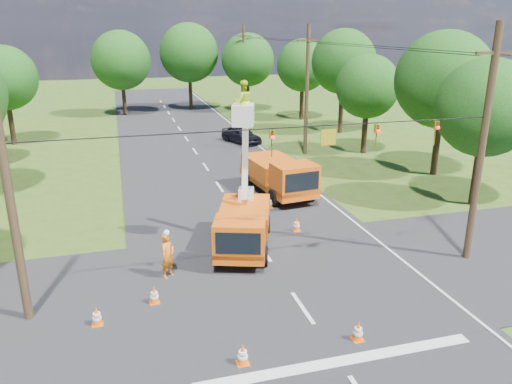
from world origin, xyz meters
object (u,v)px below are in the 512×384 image
object	(u,v)px
tree_far_c	(248,60)
tree_far_b	(189,53)
traffic_cone_4	(154,295)
tree_right_c	(368,87)
traffic_cone_7	(276,173)
pole_right_mid	(307,90)
tree_right_b	(444,80)
traffic_cone_1	(358,331)
traffic_cone_3	(269,202)
tree_far_a	(121,60)
bucket_truck	(243,215)
second_truck	(279,175)
tree_right_a	(486,108)
tree_right_e	(303,66)
tree_left_f	(4,78)
traffic_cone_0	(243,355)
traffic_cone_2	(297,225)
pole_right_far	(244,70)
distant_car	(241,135)
traffic_cone_5	(97,316)
pole_left	(10,198)
pole_right_near	(482,146)
ground_worker	(168,255)
tree_right_d	(344,62)

from	to	relation	value
tree_far_c	tree_far_b	bearing A→B (deg)	155.22
traffic_cone_4	tree_right_c	distance (m)	27.02
traffic_cone_7	traffic_cone_4	bearing A→B (deg)	-123.05
pole_right_mid	tree_right_b	distance (m)	10.39
traffic_cone_1	traffic_cone_3	world-z (taller)	same
tree_far_a	tree_far_c	bearing A→B (deg)	-3.95
bucket_truck	traffic_cone_4	size ratio (longest dim) A/B	10.73
traffic_cone_4	tree_far_a	world-z (taller)	tree_far_a
second_truck	tree_right_a	world-z (taller)	tree_right_a
traffic_cone_1	pole_right_mid	xyz separation A→B (m)	(7.45, 24.32, 4.75)
tree_right_e	tree_left_f	bearing A→B (deg)	-170.08
traffic_cone_0	tree_right_b	bearing A→B (deg)	42.70
traffic_cone_2	pole_right_far	xyz separation A→B (m)	(6.21, 35.10, 4.75)
traffic_cone_1	traffic_cone_2	world-z (taller)	same
tree_right_e	tree_far_b	size ratio (longest dim) A/B	0.84
tree_right_b	tree_right_c	bearing A→B (deg)	104.42
bucket_truck	tree_far_b	xyz separation A→B (m)	(3.79, 41.39, 5.16)
distant_car	traffic_cone_5	size ratio (longest dim) A/B	6.07
pole_left	traffic_cone_0	bearing A→B (deg)	-34.10
bucket_truck	tree_right_e	world-z (taller)	tree_right_e
distant_car	pole_right_near	bearing A→B (deg)	-103.26
traffic_cone_2	traffic_cone_5	world-z (taller)	same
ground_worker	tree_far_c	distance (m)	42.88
traffic_cone_4	pole_right_far	distance (m)	42.71
bucket_truck	tree_left_f	world-z (taller)	tree_left_f
traffic_cone_0	pole_right_far	distance (m)	46.16
traffic_cone_2	traffic_cone_7	bearing A→B (deg)	78.59
ground_worker	traffic_cone_3	xyz separation A→B (m)	(6.36, 6.67, -0.61)
traffic_cone_0	tree_far_b	xyz separation A→B (m)	(5.87, 49.49, 6.45)
traffic_cone_3	tree_right_b	xyz separation A→B (m)	(13.06, 3.57, 6.08)
tree_right_d	second_truck	bearing A→B (deg)	-125.27
bucket_truck	tree_far_b	distance (m)	41.88
traffic_cone_4	tree_right_c	world-z (taller)	tree_right_c
traffic_cone_3	pole_right_near	size ratio (longest dim) A/B	0.07
second_truck	pole_left	world-z (taller)	pole_left
pole_right_mid	tree_far_c	size ratio (longest dim) A/B	1.09
bucket_truck	pole_right_far	bearing A→B (deg)	94.18
traffic_cone_1	tree_right_c	world-z (taller)	tree_right_c
second_truck	traffic_cone_2	size ratio (longest dim) A/B	9.53
traffic_cone_4	tree_left_f	distance (m)	32.14
pole_right_near	tree_right_e	bearing A→B (deg)	81.39
traffic_cone_2	tree_right_c	world-z (taller)	tree_right_c
traffic_cone_7	pole_right_mid	world-z (taller)	pole_right_mid
traffic_cone_0	tree_left_f	distance (m)	36.88
ground_worker	distant_car	bearing A→B (deg)	23.31
tree_far_c	tree_right_a	bearing A→B (deg)	-83.66
tree_right_a	tree_right_b	size ratio (longest dim) A/B	0.86
traffic_cone_7	tree_far_b	distance (m)	31.59
traffic_cone_0	pole_right_far	world-z (taller)	pole_right_far
traffic_cone_1	tree_far_b	world-z (taller)	tree_far_b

